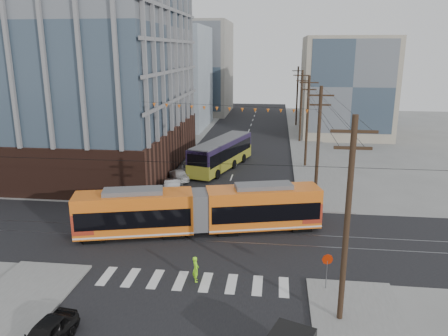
# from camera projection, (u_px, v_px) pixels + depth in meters

# --- Properties ---
(ground) EXTENTS (160.00, 160.00, 0.00)m
(ground) POSITION_uv_depth(u_px,v_px,m) (201.00, 259.00, 29.98)
(ground) COLOR slate
(office_building) EXTENTS (30.00, 25.00, 28.60)m
(office_building) POSITION_uv_depth(u_px,v_px,m) (47.00, 46.00, 50.83)
(office_building) COLOR #381E16
(office_building) RESTS_ON ground
(bg_bldg_nw_near) EXTENTS (18.00, 16.00, 18.00)m
(bg_bldg_nw_near) POSITION_uv_depth(u_px,v_px,m) (157.00, 78.00, 79.42)
(bg_bldg_nw_near) COLOR #8C99A5
(bg_bldg_nw_near) RESTS_ON ground
(bg_bldg_ne_near) EXTENTS (14.00, 14.00, 16.00)m
(bg_bldg_ne_near) POSITION_uv_depth(u_px,v_px,m) (346.00, 87.00, 72.01)
(bg_bldg_ne_near) COLOR gray
(bg_bldg_ne_near) RESTS_ON ground
(bg_bldg_nw_far) EXTENTS (16.00, 18.00, 20.00)m
(bg_bldg_nw_far) POSITION_uv_depth(u_px,v_px,m) (194.00, 68.00, 97.97)
(bg_bldg_nw_far) COLOR gray
(bg_bldg_nw_far) RESTS_ON ground
(bg_bldg_ne_far) EXTENTS (16.00, 16.00, 14.00)m
(bg_bldg_ne_far) POSITION_uv_depth(u_px,v_px,m) (341.00, 84.00, 91.20)
(bg_bldg_ne_far) COLOR #8C99A5
(bg_bldg_ne_far) RESTS_ON ground
(utility_pole_near) EXTENTS (0.30, 0.30, 11.00)m
(utility_pole_near) POSITION_uv_depth(u_px,v_px,m) (347.00, 224.00, 21.80)
(utility_pole_near) COLOR black
(utility_pole_near) RESTS_ON ground
(utility_pole_far) EXTENTS (0.30, 0.30, 11.00)m
(utility_pole_far) POSITION_uv_depth(u_px,v_px,m) (297.00, 97.00, 81.20)
(utility_pole_far) COLOR black
(utility_pole_far) RESTS_ON ground
(streetcar) EXTENTS (19.01, 7.34, 3.65)m
(streetcar) POSITION_uv_depth(u_px,v_px,m) (200.00, 211.00, 33.95)
(streetcar) COLOR orange
(streetcar) RESTS_ON ground
(city_bus) EXTENTS (6.42, 13.19, 3.66)m
(city_bus) POSITION_uv_depth(u_px,v_px,m) (222.00, 154.00, 52.52)
(city_bus) COLOR #211635
(city_bus) RESTS_ON ground
(black_sedan) EXTENTS (2.07, 4.12, 1.35)m
(black_sedan) POSITION_uv_depth(u_px,v_px,m) (46.00, 335.00, 20.94)
(black_sedan) COLOR black
(black_sedan) RESTS_ON ground
(parked_car_silver) EXTENTS (2.20, 4.75, 1.51)m
(parked_car_silver) POSITION_uv_depth(u_px,v_px,m) (174.00, 186.00, 43.73)
(parked_car_silver) COLOR #AEAFB0
(parked_car_silver) RESTS_ON ground
(parked_car_white) EXTENTS (3.27, 4.53, 1.22)m
(parked_car_white) POSITION_uv_depth(u_px,v_px,m) (179.00, 175.00, 48.08)
(parked_car_white) COLOR silver
(parked_car_white) RESTS_ON ground
(parked_car_grey) EXTENTS (2.64, 5.11, 1.38)m
(parked_car_grey) POSITION_uv_depth(u_px,v_px,m) (189.00, 167.00, 51.15)
(parked_car_grey) COLOR slate
(parked_car_grey) RESTS_ON ground
(pedestrian) EXTENTS (0.55, 0.69, 1.65)m
(pedestrian) POSITION_uv_depth(u_px,v_px,m) (196.00, 269.00, 26.96)
(pedestrian) COLOR #96FF1F
(pedestrian) RESTS_ON ground
(stop_sign) EXTENTS (0.79, 0.79, 2.21)m
(stop_sign) POSITION_uv_depth(u_px,v_px,m) (327.00, 274.00, 25.84)
(stop_sign) COLOR #991B01
(stop_sign) RESTS_ON ground
(jersey_barrier) EXTENTS (1.47, 4.31, 0.85)m
(jersey_barrier) POSITION_uv_depth(u_px,v_px,m) (310.00, 193.00, 42.57)
(jersey_barrier) COLOR slate
(jersey_barrier) RESTS_ON ground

